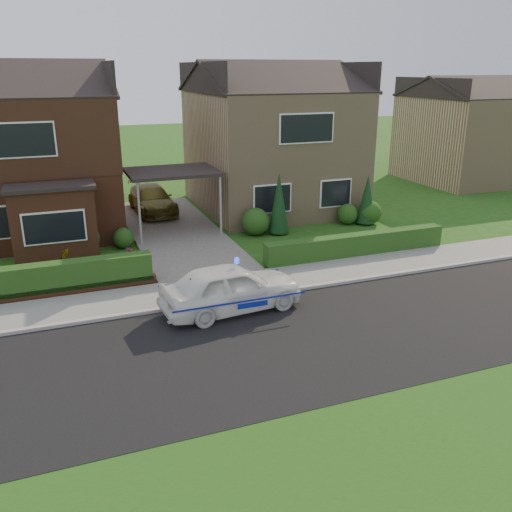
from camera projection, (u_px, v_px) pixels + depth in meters
name	position (u px, v px, depth m)	size (l,w,h in m)	color
ground	(269.00, 345.00, 14.21)	(120.00, 120.00, 0.00)	#1D4B14
road	(269.00, 345.00, 14.21)	(60.00, 6.00, 0.02)	black
kerb	(232.00, 299.00, 16.88)	(60.00, 0.16, 0.12)	#9E9993
sidewalk	(222.00, 287.00, 17.81)	(60.00, 2.00, 0.10)	slate
grass_verge	(372.00, 470.00, 9.80)	(60.00, 4.00, 0.01)	#1D4B14
driveway	(175.00, 231.00, 23.90)	(3.80, 12.00, 0.12)	#666059
house_left	(24.00, 143.00, 23.29)	(7.50, 9.53, 7.25)	brown
house_right	(271.00, 135.00, 27.31)	(7.50, 8.06, 7.25)	tan
carport_link	(172.00, 173.00, 23.01)	(3.80, 3.00, 2.77)	black
dwarf_wall	(33.00, 295.00, 16.88)	(7.70, 0.25, 0.36)	brown
hedge_left	(34.00, 299.00, 17.08)	(7.50, 0.55, 0.90)	#143C13
hedge_right	(356.00, 256.00, 20.88)	(7.50, 0.55, 0.80)	#143C13
shrub_left_mid	(82.00, 239.00, 20.86)	(1.32, 1.32, 1.32)	#143C13
shrub_left_near	(124.00, 238.00, 21.74)	(0.84, 0.84, 0.84)	#143C13
shrub_right_near	(256.00, 222.00, 23.39)	(1.20, 1.20, 1.20)	#143C13
shrub_right_mid	(348.00, 214.00, 25.06)	(0.96, 0.96, 0.96)	#143C13
shrub_right_far	(370.00, 212.00, 25.11)	(1.08, 1.08, 1.08)	#143C13
conifer_a	(279.00, 205.00, 23.32)	(0.90, 0.90, 2.60)	black
conifer_b	(367.00, 201.00, 24.86)	(0.90, 0.90, 2.20)	black
neighbour_right	(467.00, 139.00, 34.19)	(6.50, 7.00, 5.20)	tan
police_car	(231.00, 288.00, 16.01)	(3.90, 4.39, 1.61)	white
driveway_car	(152.00, 199.00, 26.65)	(1.79, 4.40, 1.28)	brown
potted_plant_b	(63.00, 261.00, 19.14)	(0.47, 0.38, 0.86)	gray
potted_plant_c	(131.00, 259.00, 19.40)	(0.46, 0.46, 0.82)	gray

